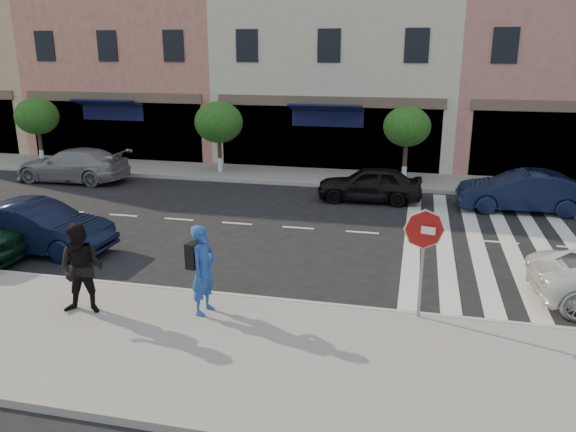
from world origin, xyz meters
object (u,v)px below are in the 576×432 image
object	(u,v)px
walker	(82,269)
car_far_left	(72,165)
stop_sign	(424,239)
photographer	(203,270)
car_far_mid	(370,184)
car_far_right	(522,191)
car_near_mid	(36,227)

from	to	relation	value
walker	car_far_left	size ratio (longest dim) A/B	0.40
stop_sign	car_far_left	size ratio (longest dim) A/B	0.47
walker	car_far_left	distance (m)	13.53
stop_sign	photographer	world-z (taller)	stop_sign
walker	car_far_mid	world-z (taller)	walker
car_far_left	car_far_right	size ratio (longest dim) A/B	1.12
car_near_mid	car_far_mid	world-z (taller)	car_near_mid
car_far_left	car_far_right	distance (m)	17.65
photographer	car_near_mid	xyz separation A→B (m)	(-5.96, 2.74, -0.39)
car_far_mid	car_far_right	bearing A→B (deg)	86.25
car_far_left	walker	bearing A→B (deg)	34.53
stop_sign	car_far_mid	distance (m)	9.69
walker	car_near_mid	xyz separation A→B (m)	(-3.57, 3.29, -0.40)
car_near_mid	car_far_mid	size ratio (longest dim) A/B	1.12
photographer	car_far_mid	world-z (taller)	photographer
car_far_mid	car_far_left	bearing A→B (deg)	-93.69
car_far_mid	walker	bearing A→B (deg)	-25.98
walker	car_far_mid	distance (m)	11.80
car_far_mid	car_far_right	distance (m)	5.20
car_near_mid	photographer	bearing A→B (deg)	-113.77
stop_sign	car_far_right	xyz separation A→B (m)	(3.34, 9.27, -1.11)
car_near_mid	car_far_mid	distance (m)	11.23
stop_sign	car_far_left	distance (m)	17.40
photographer	walker	xyz separation A→B (m)	(-2.39, -0.55, 0.01)
stop_sign	walker	world-z (taller)	stop_sign
car_near_mid	car_far_left	xyz separation A→B (m)	(-4.06, 7.87, -0.00)
walker	car_near_mid	distance (m)	4.87
car_far_mid	stop_sign	bearing A→B (deg)	9.27
photographer	walker	distance (m)	2.46
walker	car_far_left	xyz separation A→B (m)	(-7.63, 11.17, -0.41)
photographer	car_far_right	world-z (taller)	photographer
photographer	car_far_mid	bearing A→B (deg)	-3.18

